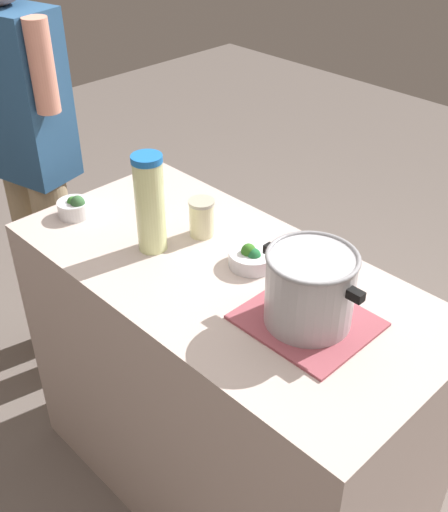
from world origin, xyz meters
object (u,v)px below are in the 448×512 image
Objects in this scene: mason_jar at (202,218)px; person_cook at (30,163)px; broccoli_bowl_center at (74,207)px; cooking_pot at (310,287)px; lemonade_pitcher at (150,203)px; broccoli_bowl_front at (252,257)px.

mason_jar is 0.83m from person_cook.
broccoli_bowl_center is 0.46m from person_cook.
lemonade_pitcher is at bearing 6.65° from cooking_pot.
person_cook reaches higher than mason_jar.
cooking_pot reaches higher than mason_jar.
mason_jar is 0.07× the size of person_cook.
broccoli_bowl_front is 1.04m from person_cook.
lemonade_pitcher is at bearing -168.99° from broccoli_bowl_center.
lemonade_pitcher is at bearing 28.63° from broccoli_bowl_front.
cooking_pot is 1.31m from person_cook.
broccoli_bowl_front is at bearing 177.57° from mason_jar.
cooking_pot is at bearing -178.72° from person_cook.
mason_jar is at bearing -171.51° from person_cook.
mason_jar is at bearing -149.31° from broccoli_bowl_center.
broccoli_bowl_front is at bearing -160.49° from broccoli_bowl_center.
person_cook is at bearing -12.02° from broccoli_bowl_center.
mason_jar is at bearing -10.66° from cooking_pot.
cooking_pot is 2.52× the size of mason_jar.
broccoli_bowl_front is at bearing -17.06° from cooking_pot.
person_cook is (0.45, -0.10, -0.03)m from broccoli_bowl_center.
mason_jar is at bearing -106.69° from lemonade_pitcher.
broccoli_bowl_center reaches higher than broccoli_bowl_front.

